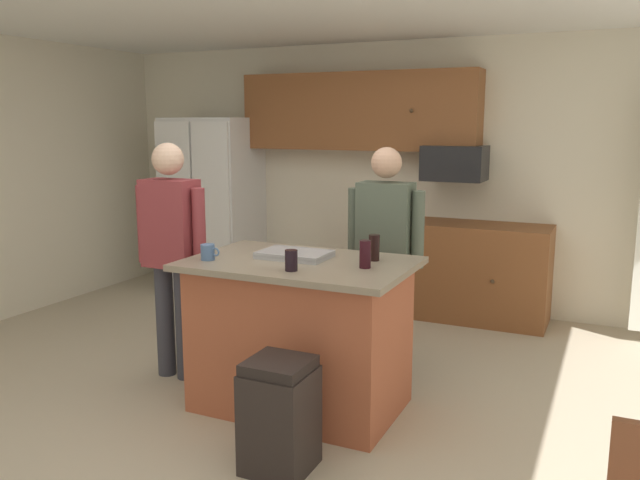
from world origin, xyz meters
TOP-DOWN VIEW (x-y plane):
  - floor at (0.00, 0.00)m, footprint 7.04×7.04m
  - back_wall at (0.00, 2.80)m, footprint 6.40×0.10m
  - cabinet_run_upper at (-0.40, 2.60)m, footprint 2.40×0.38m
  - cabinet_run_lower at (0.60, 2.48)m, footprint 1.80×0.63m
  - refrigerator at (-2.00, 2.38)m, footprint 0.92×0.76m
  - microwave_over_range at (0.60, 2.50)m, footprint 0.56×0.40m
  - kitchen_island at (0.21, 0.09)m, footprint 1.40×0.93m
  - person_guest_right at (0.50, 0.87)m, footprint 0.57×0.22m
  - person_host_foreground at (-0.84, 0.16)m, footprint 0.57×0.22m
  - glass_stout_tall at (0.29, -0.18)m, footprint 0.08×0.08m
  - tumbler_amber at (0.63, 0.29)m, footprint 0.07×0.07m
  - mug_blue_stoneware at (-0.33, -0.13)m, footprint 0.13×0.09m
  - glass_short_whisky at (0.65, 0.07)m, footprint 0.07×0.07m
  - serving_tray at (0.14, 0.16)m, footprint 0.44×0.30m
  - trash_bin at (0.46, -0.65)m, footprint 0.34×0.34m

SIDE VIEW (x-z plane):
  - floor at x=0.00m, z-range 0.00..0.00m
  - trash_bin at x=0.46m, z-range 0.00..0.61m
  - cabinet_run_lower at x=0.60m, z-range 0.00..0.90m
  - kitchen_island at x=0.21m, z-range 0.01..0.97m
  - refrigerator at x=-2.00m, z-range 0.00..1.87m
  - person_guest_right at x=0.50m, z-range 0.13..1.78m
  - person_host_foreground at x=-0.84m, z-range 0.13..1.82m
  - serving_tray at x=0.14m, z-range 0.97..1.01m
  - mug_blue_stoneware at x=-0.33m, z-range 0.97..1.07m
  - glass_stout_tall at x=0.29m, z-range 0.97..1.09m
  - tumbler_amber at x=0.63m, z-range 0.97..1.13m
  - glass_short_whisky at x=0.65m, z-range 0.97..1.14m
  - back_wall at x=0.00m, z-range 0.00..2.60m
  - microwave_over_range at x=0.60m, z-range 1.29..1.61m
  - cabinet_run_upper at x=-0.40m, z-range 1.55..2.30m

